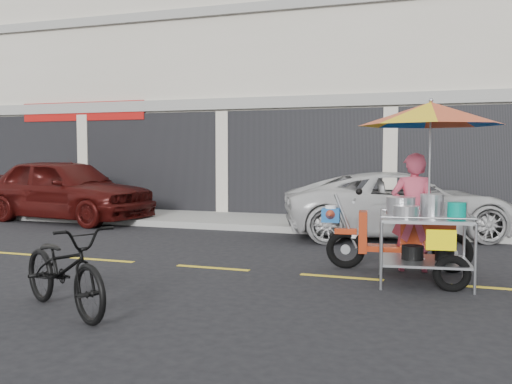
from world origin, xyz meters
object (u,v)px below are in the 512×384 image
(white_pickup, at_px, (402,205))
(food_vendor_rig, at_px, (422,167))
(maroon_sedan, at_px, (66,189))
(near_bicycle, at_px, (64,268))

(white_pickup, distance_m, food_vendor_rig, 4.13)
(white_pickup, xyz_separation_m, food_vendor_rig, (0.59, -3.99, 0.90))
(white_pickup, relative_size, food_vendor_rig, 1.83)
(maroon_sedan, xyz_separation_m, food_vendor_rig, (9.07, -4.01, 0.76))
(maroon_sedan, xyz_separation_m, white_pickup, (8.49, -0.02, -0.14))
(maroon_sedan, bearing_deg, near_bicycle, -135.01)
(white_pickup, height_order, near_bicycle, white_pickup)
(maroon_sedan, relative_size, near_bicycle, 2.55)
(maroon_sedan, height_order, food_vendor_rig, food_vendor_rig)
(near_bicycle, bearing_deg, maroon_sedan, 65.41)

